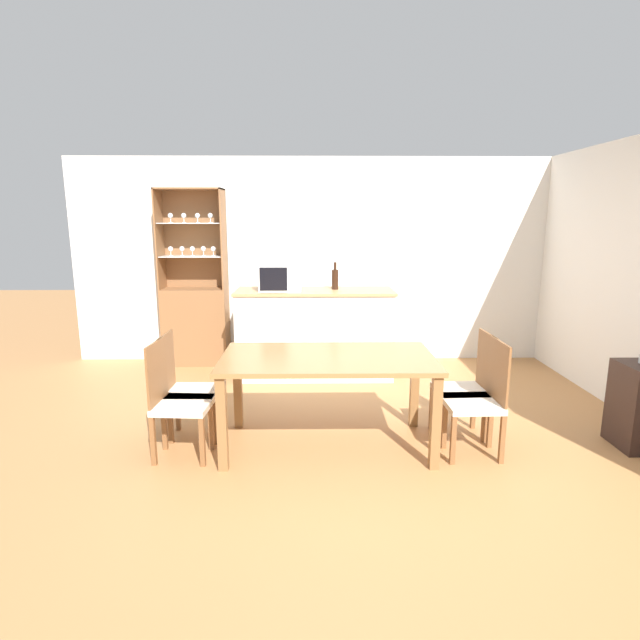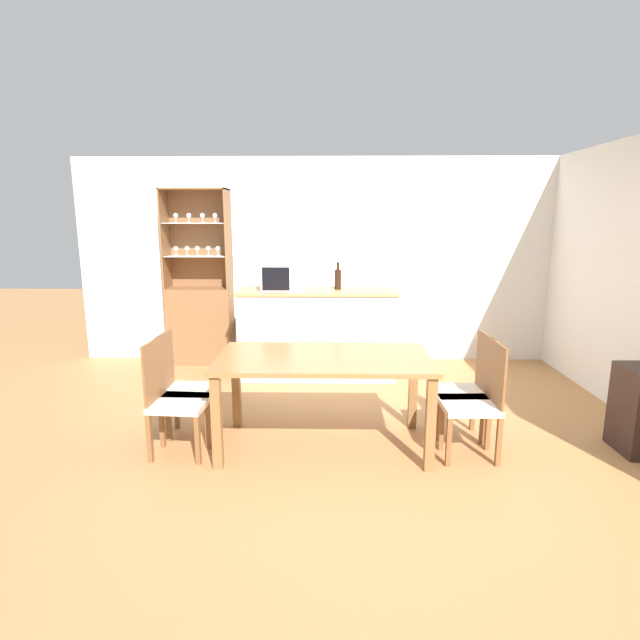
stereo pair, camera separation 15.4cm
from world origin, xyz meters
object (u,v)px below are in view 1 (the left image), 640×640
dining_chair_side_right_near (478,400)px  dining_chair_side_right_far (467,388)px  dining_chair_side_left_far (186,389)px  wine_bottle (335,279)px  dining_table (328,368)px  display_cabinet (196,314)px  dining_chair_side_left_near (177,401)px  microwave (280,277)px

dining_chair_side_right_near → dining_chair_side_right_far: 0.27m
dining_chair_side_left_far → wine_bottle: size_ratio=2.90×
dining_table → dining_chair_side_left_far: (-1.16, 0.13, -0.22)m
wine_bottle → dining_chair_side_left_far: bearing=-126.3°
dining_chair_side_right_far → wine_bottle: (-1.02, 1.76, 0.70)m
display_cabinet → dining_chair_side_right_far: display_cabinet is taller
dining_chair_side_right_far → wine_bottle: wine_bottle is taller
dining_chair_side_right_near → dining_chair_side_right_far: (-0.00, 0.27, 0.00)m
wine_bottle → dining_table: bearing=-94.1°
dining_chair_side_left_far → dining_chair_side_right_far: same height
dining_chair_side_left_near → microwave: microwave is taller
dining_chair_side_left_near → dining_chair_side_left_far: (-0.00, 0.27, 0.00)m
dining_chair_side_right_far → dining_chair_side_left_far: bearing=87.8°
dining_chair_side_right_near → dining_table: bearing=82.2°
dining_chair_side_left_near → dining_chair_side_left_far: size_ratio=1.00×
dining_chair_side_right_far → microwave: bearing=41.5°
microwave → wine_bottle: size_ratio=1.51×
dining_table → dining_chair_side_right_far: 1.19m
dining_chair_side_right_near → microwave: bearing=38.4°
display_cabinet → microwave: size_ratio=4.58×
dining_chair_side_right_near → wine_bottle: bearing=25.5°
dining_chair_side_left_far → wine_bottle: wine_bottle is taller
dining_chair_side_left_near → dining_chair_side_left_far: bearing=-176.2°
dining_table → microwave: bearing=104.7°
dining_chair_side_right_near → dining_chair_side_right_far: bearing=-1.2°
dining_chair_side_left_near → microwave: 2.21m
dining_chair_side_right_far → dining_table: bearing=94.4°
dining_chair_side_left_far → dining_chair_side_right_far: bearing=91.1°
dining_chair_side_right_near → wine_bottle: 2.38m
dining_table → dining_chair_side_right_far: (1.16, 0.14, -0.22)m
display_cabinet → dining_table: (1.59, -2.38, 0.02)m
dining_chair_side_right_near → dining_chair_side_right_far: size_ratio=1.00×
dining_chair_side_right_near → microwave: (-1.64, 1.98, 0.72)m
dining_table → dining_chair_side_right_near: (1.16, -0.13, -0.22)m
dining_chair_side_right_near → dining_chair_side_left_far: same height
dining_table → wine_bottle: 1.96m
dining_chair_side_left_far → display_cabinet: bearing=-168.2°
dining_chair_side_left_near → dining_chair_side_right_near: 2.32m
dining_chair_side_right_near → dining_chair_side_left_far: bearing=82.2°
dining_chair_side_left_far → dining_chair_side_left_near: bearing=1.1°
display_cabinet → dining_chair_side_right_near: (2.74, -2.51, -0.20)m
dining_chair_side_left_far → dining_table: bearing=84.4°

